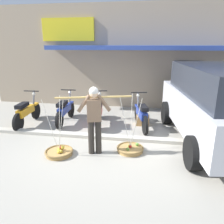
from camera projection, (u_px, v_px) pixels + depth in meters
The scene contains 12 objects.
ground_plane at pixel (90, 148), 5.80m from camera, with size 90.00×90.00×0.00m, color #9E998C.
sidewalk_curb at pixel (96, 136), 6.45m from camera, with size 20.00×0.24×0.10m, color #BAB4A5.
fruit_vendor at pixel (94, 116), 5.28m from camera, with size 1.75×0.50×1.70m.
fruit_basket_left_side at pixel (59, 152), 5.46m from camera, with size 0.70×0.70×1.45m.
fruit_basket_right_side at pixel (130, 149), 5.64m from camera, with size 0.70×0.70×1.45m.
motorcycle_nearest_shop at pixel (27, 112), 7.37m from camera, with size 0.54×1.82×1.09m.
motorcycle_second_in_row at pixel (65, 110), 7.56m from camera, with size 0.54×1.82×1.09m.
motorcycle_third_in_row at pixel (99, 112), 7.40m from camera, with size 0.54×1.81×1.09m.
motorcycle_end_of_row at pixel (141, 114), 7.14m from camera, with size 0.63×1.79×1.09m.
parked_truck at pixel (216, 103), 5.86m from camera, with size 2.58×4.98×2.10m.
storefront_building at pixel (141, 55), 11.27m from camera, with size 13.00×6.00×4.20m.
wooden_crate at pixel (143, 120), 7.46m from camera, with size 0.44×0.36×0.32m, color olive.
Camera 1 is at (1.41, -5.09, 2.65)m, focal length 35.24 mm.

